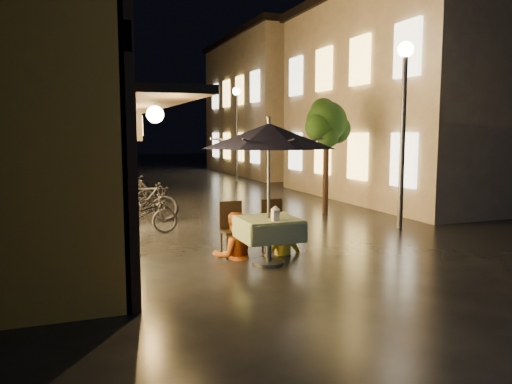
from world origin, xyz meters
name	(u,v)px	position (x,y,z in m)	size (l,w,h in m)	color
ground	(327,260)	(0.00, 0.00, 0.00)	(90.00, 90.00, 0.00)	black
east_building_near	(431,97)	(7.49, 6.50, 3.41)	(7.30, 9.30, 6.80)	#C0B092
east_building_far	(291,106)	(7.49, 18.00, 3.66)	(7.30, 10.30, 7.30)	#C0B092
street_tree	(327,125)	(2.41, 4.51, 2.42)	(1.43, 1.20, 3.15)	black
streetlamp_near	(404,101)	(3.00, 2.00, 2.92)	(0.36, 0.36, 4.23)	#59595E
streetlamp_far	(237,117)	(3.00, 14.00, 2.92)	(0.36, 0.36, 4.23)	#59595E
cafe_table	(269,229)	(-1.04, 0.13, 0.59)	(0.99, 0.99, 0.78)	#59595E
patio_umbrella	(269,136)	(-1.04, 0.13, 2.15)	(2.28, 2.28, 2.46)	#59595E
cafe_chair_left	(232,226)	(-1.44, 0.87, 0.54)	(0.42, 0.42, 0.97)	black
cafe_chair_right	(274,223)	(-0.64, 0.87, 0.54)	(0.42, 0.42, 0.97)	black
table_lantern	(275,212)	(-1.04, -0.16, 0.92)	(0.16, 0.16, 0.25)	white
person_orange	(234,213)	(-1.46, 0.73, 0.79)	(0.77, 0.60, 1.59)	#B9561A
person_yellow	(281,213)	(-0.58, 0.68, 0.75)	(0.97, 0.56, 1.50)	yellow
bicycle_0	(140,215)	(-2.76, 3.31, 0.43)	(0.57, 1.62, 0.85)	black
bicycle_1	(144,201)	(-2.42, 5.03, 0.51)	(0.48, 1.69, 1.01)	black
bicycle_2	(147,205)	(-2.38, 4.82, 0.44)	(0.58, 1.66, 0.87)	black
bicycle_3	(129,195)	(-2.58, 6.85, 0.46)	(0.43, 1.52, 0.91)	black
bicycle_4	(123,192)	(-2.71, 7.30, 0.48)	(0.64, 1.83, 0.96)	black
bicycle_5	(119,185)	(-2.72, 8.61, 0.55)	(0.52, 1.84, 1.11)	black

